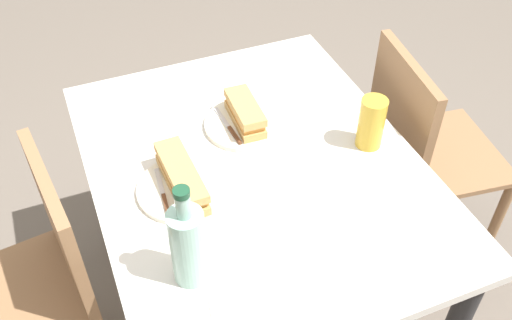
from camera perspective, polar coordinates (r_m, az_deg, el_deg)
The scene contains 13 objects.
ground_plane at distance 2.14m, azimuth -0.00°, elevation -14.62°, with size 8.00×8.00×0.00m, color #6B6056.
dining_table at distance 1.65m, azimuth -0.00°, elevation -3.21°, with size 1.11×0.87×0.72m.
chair_far at distance 1.71m, azimuth -20.67°, elevation -11.37°, with size 0.45×0.45×0.86m.
chair_near at distance 2.04m, azimuth 15.82°, elevation 1.02°, with size 0.45×0.45×0.86m.
plate_near at distance 1.52m, azimuth -7.21°, elevation -2.83°, with size 0.24×0.24×0.01m, color silver.
baguette_sandwich_near at distance 1.49m, azimuth -7.35°, elevation -1.72°, with size 0.24×0.08×0.07m.
knife_near at distance 1.49m, azimuth -9.12°, elevation -3.44°, with size 0.18×0.03×0.01m.
plate_far at distance 1.70m, azimuth -1.06°, elevation 3.57°, with size 0.24×0.24×0.01m, color silver.
baguette_sandwich_far at distance 1.67m, azimuth -1.08°, elevation 4.66°, with size 0.18×0.08×0.07m.
knife_far at distance 1.67m, azimuth -2.66°, elevation 3.22°, with size 0.18×0.02×0.01m.
water_bottle at distance 1.26m, azimuth -6.73°, elevation -8.27°, with size 0.08×0.08×0.28m.
beer_glass at distance 1.62m, azimuth 11.31°, elevation 3.61°, with size 0.07×0.07×0.15m, color gold.
paper_napkin at distance 1.28m, azimuth -1.13°, elevation -15.23°, with size 0.14×0.14×0.00m, color white.
Camera 1 is at (-1.05, 0.43, 1.81)m, focal length 40.53 mm.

